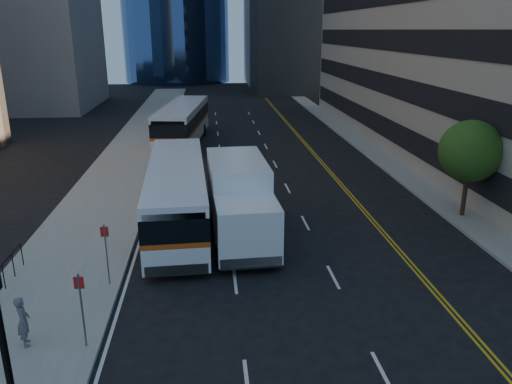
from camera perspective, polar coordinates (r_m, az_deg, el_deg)
The scene contains 9 objects.
ground at distance 19.02m, azimuth 8.80°, elevation -12.44°, with size 160.00×160.00×0.00m, color black.
sidewalk_west at distance 42.37m, azimuth -13.70°, elevation 4.57°, with size 5.00×90.00×0.15m, color gray.
sidewalk_east at distance 44.01m, azimuth 12.39°, elevation 5.16°, with size 2.00×90.00×0.15m, color gray.
street_tree at distance 27.97m, azimuth 23.30°, elevation 4.30°, with size 3.20×3.20×5.10m.
lamp_post at distance 12.85m, azimuth -26.72°, elevation -16.39°, with size 0.28×0.28×4.56m.
bus_front at distance 25.40m, azimuth -9.00°, elevation -0.12°, with size 3.24×12.58×3.22m.
bus_rear at distance 44.52m, azimuth -8.35°, elevation 7.86°, with size 4.45×13.35×3.38m.
box_truck at distance 23.47m, azimuth -1.85°, elevation -0.96°, with size 3.02×7.82×3.68m.
pedestrian at distance 17.53m, azimuth -25.07°, elevation -13.22°, with size 0.61×0.40×1.66m, color #5D5C64.
Camera 1 is at (-4.38, -15.84, 9.59)m, focal length 35.00 mm.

